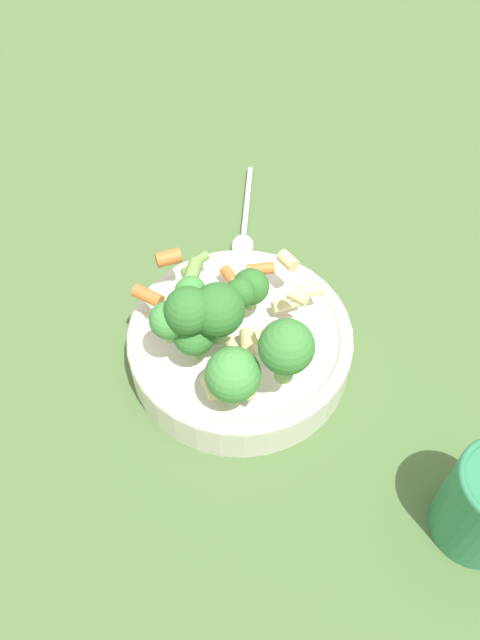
# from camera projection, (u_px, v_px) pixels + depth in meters

# --- Properties ---
(ground_plane) EXTENTS (3.00, 3.00, 0.00)m
(ground_plane) POSITION_uv_depth(u_px,v_px,m) (240.00, 358.00, 0.64)
(ground_plane) COLOR #4C6B38
(bowl) EXTENTS (0.22, 0.22, 0.05)m
(bowl) POSITION_uv_depth(u_px,v_px,m) (240.00, 343.00, 0.62)
(bowl) COLOR silver
(bowl) RESTS_ON ground_plane
(pasta_salad) EXTENTS (0.18, 0.18, 0.09)m
(pasta_salad) POSITION_uv_depth(u_px,v_px,m) (225.00, 324.00, 0.54)
(pasta_salad) COLOR #8CB766
(pasta_salad) RESTS_ON bowl
(spoon) EXTENTS (0.03, 0.16, 0.01)m
(spoon) POSITION_uv_depth(u_px,v_px,m) (244.00, 227.00, 0.75)
(spoon) COLOR silver
(spoon) RESTS_ON ground_plane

